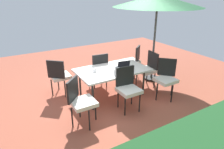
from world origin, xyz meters
TOP-DOWN VIEW (x-y plane):
  - ground_plane at (0.00, 0.00)m, footprint 10.00×10.00m
  - dining_table at (0.00, 0.00)m, footprint 1.74×1.05m
  - patio_umbrella at (-1.57, -0.27)m, footprint 2.40×2.40m
  - chair_north at (0.02, 0.72)m, footprint 0.48×0.49m
  - chair_southeast at (1.13, -0.72)m, footprint 0.59×0.59m
  - chair_south at (0.04, -0.65)m, footprint 0.47×0.48m
  - chair_northwest at (-1.11, 0.74)m, footprint 0.59×0.59m
  - chair_southwest at (-1.19, -0.75)m, footprint 0.58×0.59m
  - chair_northeast at (1.14, 0.71)m, footprint 0.59×0.59m
  - chair_west at (-1.13, 0.03)m, footprint 0.48×0.47m
  - laptop at (-0.26, 0.08)m, footprint 0.35×0.29m
  - cup at (0.45, -0.05)m, footprint 0.08×0.08m

SIDE VIEW (x-z plane):
  - ground_plane at x=0.00m, z-range -0.02..0.00m
  - chair_north at x=0.02m, z-range 0.06..1.04m
  - chair_southeast at x=1.13m, z-range 0.06..1.04m
  - chair_south at x=0.04m, z-range 0.06..1.04m
  - chair_northwest at x=-1.11m, z-range 0.06..1.04m
  - chair_southwest at x=-1.19m, z-range 0.06..1.04m
  - chair_northeast at x=1.14m, z-range 0.06..1.04m
  - chair_west at x=-1.13m, z-range 0.06..1.04m
  - dining_table at x=0.00m, z-range 0.31..1.04m
  - cup at x=0.45m, z-range 0.73..0.82m
  - laptop at x=-0.26m, z-range 0.67..0.88m
  - patio_umbrella at x=-1.57m, z-range 1.04..3.47m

